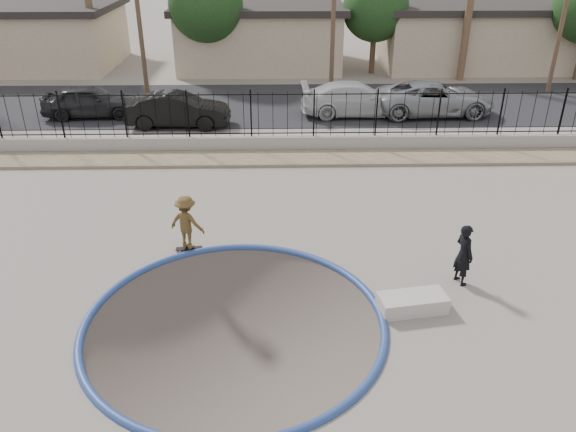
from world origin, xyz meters
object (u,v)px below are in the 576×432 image
(car_b, at_px, (178,110))
(concrete_ledge, at_px, (412,303))
(car_d, at_px, (434,98))
(car_c, at_px, (356,99))
(skateboard, at_px, (189,248))
(videographer, at_px, (464,254))
(car_a, at_px, (91,101))
(skater, at_px, (187,226))

(car_b, bearing_deg, concrete_ledge, -149.38)
(concrete_ledge, relative_size, car_d, 0.28)
(car_c, bearing_deg, car_b, 99.61)
(skateboard, height_order, car_c, car_c)
(car_d, bearing_deg, car_b, 94.96)
(skateboard, distance_m, car_c, 14.19)
(car_b, relative_size, car_c, 0.87)
(videographer, bearing_deg, car_a, 22.92)
(skateboard, xyz_separation_m, car_a, (-6.32, 12.68, 0.74))
(car_a, relative_size, car_d, 0.78)
(car_a, bearing_deg, car_c, -94.32)
(skater, height_order, videographer, videographer)
(car_c, bearing_deg, concrete_ledge, 176.20)
(videographer, xyz_separation_m, car_a, (-13.47, 14.44, -0.03))
(skater, height_order, concrete_ledge, skater)
(videographer, distance_m, car_d, 14.73)
(concrete_ledge, distance_m, car_a, 19.68)
(skater, relative_size, car_c, 0.29)
(skater, distance_m, car_a, 14.17)
(skater, relative_size, car_b, 0.34)
(skater, distance_m, videographer, 7.36)
(car_a, bearing_deg, videographer, -141.31)
(skater, height_order, car_d, car_d)
(skater, xyz_separation_m, videographer, (7.15, -1.76, 0.04))
(videographer, xyz_separation_m, concrete_ledge, (-1.48, -1.15, -0.62))
(skateboard, bearing_deg, concrete_ledge, -32.71)
(skateboard, distance_m, car_b, 11.27)
(car_c, relative_size, car_d, 0.94)
(skater, distance_m, concrete_ledge, 6.40)
(skateboard, bearing_deg, car_b, 94.37)
(car_b, distance_m, car_c, 8.42)
(car_c, bearing_deg, videographer, -178.12)
(skateboard, height_order, concrete_ledge, concrete_ledge)
(concrete_ledge, relative_size, car_b, 0.35)
(skateboard, height_order, car_a, car_a)
(car_d, bearing_deg, concrete_ledge, 161.58)
(skateboard, height_order, videographer, videographer)
(car_a, xyz_separation_m, car_c, (12.66, 0.00, 0.01))
(car_a, bearing_deg, car_b, -114.33)
(concrete_ledge, relative_size, car_a, 0.36)
(concrete_ledge, xyz_separation_m, car_b, (-7.60, 13.99, 0.59))
(car_b, height_order, car_d, car_d)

